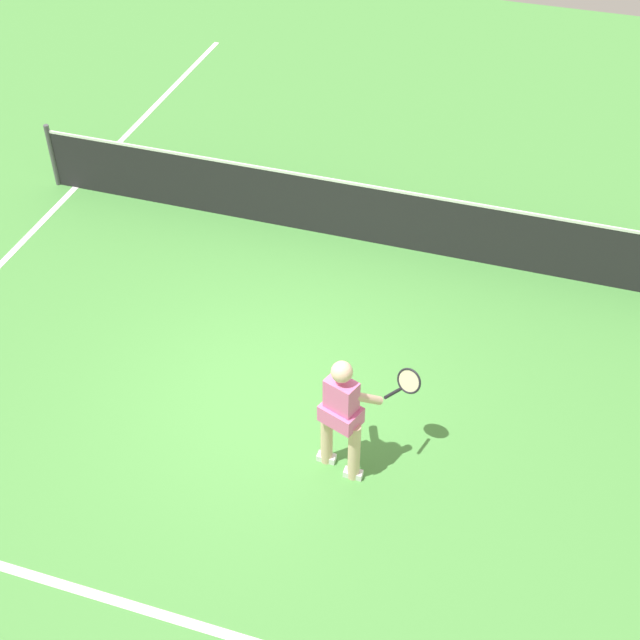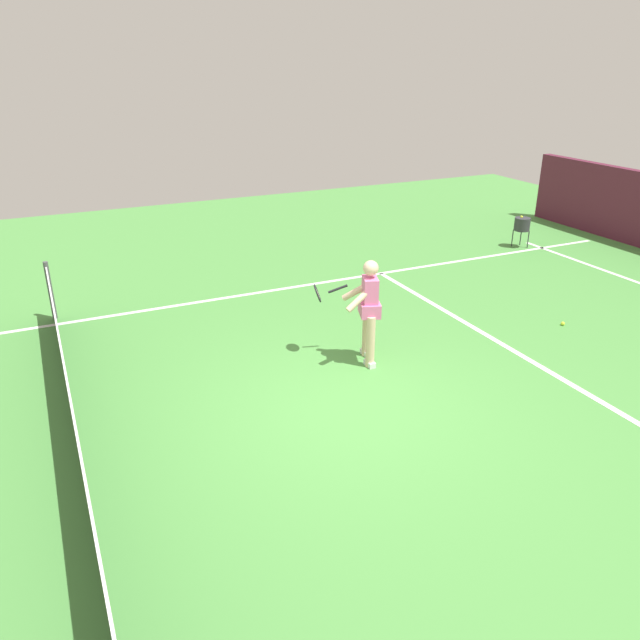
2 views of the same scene
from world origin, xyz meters
The scene contains 7 objects.
ground_plane centered at (0.00, 0.00, 0.00)m, with size 25.73×25.73×0.00m, color #4C9342.
service_line_marking centered at (0.00, -3.02, 0.00)m, with size 8.90×0.10×0.01m, color white.
sideline_right_marking centered at (4.45, 0.00, 0.00)m, with size 0.10×17.79×0.01m, color white.
court_net centered at (0.00, 3.27, 0.48)m, with size 9.58×0.08×1.02m.
tennis_player centered at (1.09, -0.81, 0.85)m, with size 0.99×0.86×1.55m.
tennis_ball_near centered at (0.83, -4.44, 0.03)m, with size 0.07×0.07×0.07m, color #D1E533.
ball_hopper centered at (4.75, -6.98, 0.55)m, with size 0.36×0.36×0.74m.
Camera 2 is at (-6.06, 3.27, 4.16)m, focal length 34.71 mm.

